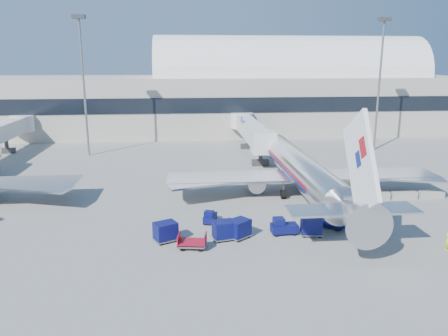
{
  "coord_description": "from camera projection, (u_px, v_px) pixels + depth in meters",
  "views": [
    {
      "loc": [
        -3.97,
        -44.0,
        15.68
      ],
      "look_at": [
        0.71,
        6.0,
        3.22
      ],
      "focal_mm": 35.0,
      "sensor_mm": 36.0,
      "label": 1
    }
  ],
  "objects": [
    {
      "name": "cart_train_b",
      "position": [
        224.0,
        230.0,
        38.97
      ],
      "size": [
        2.26,
        1.93,
        1.73
      ],
      "rotation": [
        0.0,
        0.0,
        0.24
      ],
      "color": "#090C46",
      "rests_on": "ground"
    },
    {
      "name": "mast_east",
      "position": [
        381.0,
        65.0,
        74.8
      ],
      "size": [
        2.0,
        1.2,
        22.6
      ],
      "color": "slate",
      "rests_on": "ground"
    },
    {
      "name": "ground",
      "position": [
        223.0,
        211.0,
        46.66
      ],
      "size": [
        260.0,
        260.0,
        0.0
      ],
      "primitive_type": "plane",
      "color": "gray",
      "rests_on": "ground"
    },
    {
      "name": "cart_solo_far",
      "position": [
        364.0,
        217.0,
        42.55
      ],
      "size": [
        2.01,
        1.71,
        1.55
      ],
      "rotation": [
        0.0,
        0.0,
        -0.23
      ],
      "color": "#090C46",
      "rests_on": "ground"
    },
    {
      "name": "tug_lead",
      "position": [
        283.0,
        227.0,
        40.25
      ],
      "size": [
        2.5,
        1.34,
        1.59
      ],
      "rotation": [
        0.0,
        0.0,
        0.05
      ],
      "color": "#090C46",
      "rests_on": "ground"
    },
    {
      "name": "tug_left",
      "position": [
        210.0,
        217.0,
        43.11
      ],
      "size": [
        1.57,
        2.24,
        1.33
      ],
      "rotation": [
        0.0,
        0.0,
        1.27
      ],
      "color": "#090C46",
      "rests_on": "ground"
    },
    {
      "name": "jetbridge_mid",
      "position": [
        0.0,
        133.0,
        72.37
      ],
      "size": [
        4.4,
        27.5,
        6.25
      ],
      "color": "silver",
      "rests_on": "ground"
    },
    {
      "name": "barrier_mid",
      "position": [
        404.0,
        196.0,
        50.41
      ],
      "size": [
        3.0,
        0.55,
        0.9
      ],
      "primitive_type": "cube",
      "color": "#9E9E96",
      "rests_on": "ground"
    },
    {
      "name": "terminal",
      "position": [
        140.0,
        97.0,
        97.69
      ],
      "size": [
        170.0,
        28.15,
        21.0
      ],
      "color": "#B2AA9E",
      "rests_on": "ground"
    },
    {
      "name": "cart_train_a",
      "position": [
        239.0,
        228.0,
        39.32
      ],
      "size": [
        2.49,
        2.41,
        1.74
      ],
      "rotation": [
        0.0,
        0.0,
        0.67
      ],
      "color": "#090C46",
      "rests_on": "ground"
    },
    {
      "name": "barrier_near",
      "position": [
        377.0,
        196.0,
        50.11
      ],
      "size": [
        3.0,
        0.55,
        0.9
      ],
      "primitive_type": "cube",
      "color": "#9E9E96",
      "rests_on": "ground"
    },
    {
      "name": "cart_train_c",
      "position": [
        166.0,
        231.0,
        38.59
      ],
      "size": [
        2.47,
        2.25,
        1.76
      ],
      "rotation": [
        0.0,
        0.0,
        0.46
      ],
      "color": "#090C46",
      "rests_on": "ground"
    },
    {
      "name": "mast_west",
      "position": [
        82.0,
        66.0,
        70.27
      ],
      "size": [
        2.0,
        1.2,
        22.6
      ],
      "color": "slate",
      "rests_on": "ground"
    },
    {
      "name": "barrier_far",
      "position": [
        431.0,
        195.0,
        50.71
      ],
      "size": [
        3.0,
        0.55,
        0.9
      ],
      "primitive_type": "cube",
      "color": "#9E9E96",
      "rests_on": "ground"
    },
    {
      "name": "airliner_main",
      "position": [
        304.0,
        172.0,
        51.21
      ],
      "size": [
        32.0,
        37.26,
        12.07
      ],
      "color": "silver",
      "rests_on": "ground"
    },
    {
      "name": "cart_open_red",
      "position": [
        193.0,
        243.0,
        37.26
      ],
      "size": [
        2.61,
        2.03,
        0.64
      ],
      "rotation": [
        0.0,
        0.0,
        -0.16
      ],
      "color": "slate",
      "rests_on": "ground"
    },
    {
      "name": "jetbridge_near",
      "position": [
        250.0,
        129.0,
        76.17
      ],
      "size": [
        4.4,
        27.5,
        6.25
      ],
      "color": "silver",
      "rests_on": "ground"
    },
    {
      "name": "tug_right",
      "position": [
        330.0,
        220.0,
        41.88
      ],
      "size": [
        2.73,
        2.58,
        1.64
      ],
      "rotation": [
        0.0,
        0.0,
        -0.7
      ],
      "color": "#090C46",
      "rests_on": "ground"
    },
    {
      "name": "cart_solo_near",
      "position": [
        311.0,
        226.0,
        39.92
      ],
      "size": [
        2.07,
        1.67,
        1.69
      ],
      "rotation": [
        0.0,
        0.0,
        -0.11
      ],
      "color": "#090C46",
      "rests_on": "ground"
    }
  ]
}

